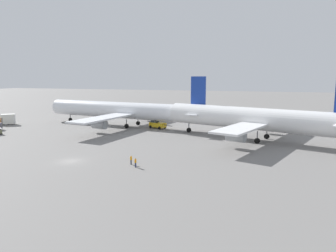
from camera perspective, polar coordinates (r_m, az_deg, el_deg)
The scene contains 7 objects.
ground_plane at distance 63.23m, azimuth -16.99°, elevation -6.03°, with size 600.00×600.00×0.00m, color slate.
airliner_at_gate_left at distance 103.25m, azimuth -7.93°, elevation 2.75°, with size 61.05×50.33×15.83m.
airliner_being_pushed at distance 82.23m, azimuth 14.78°, elevation 1.23°, with size 49.75×40.22×15.68m.
pushback_tug at distance 97.95m, azimuth -1.93°, elevation 0.32°, with size 8.26×4.31×3.00m.
gse_catering_truck_tall at distance 117.88m, azimuth -27.05°, elevation 1.05°, with size 6.09×5.47×3.50m.
ground_crew_marshaller_foreground at distance 58.43m, azimuth -6.64°, elevation -6.02°, with size 0.36×0.36×1.70m.
ground_crew_wing_walker_right at distance 56.62m, azimuth -5.85°, elevation -6.50°, with size 0.36×0.50×1.67m.
Camera 1 is at (35.89, -49.58, 15.87)m, focal length 34.03 mm.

